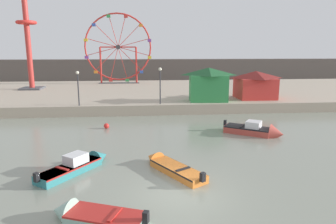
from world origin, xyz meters
TOP-DOWN VIEW (x-y plane):
  - ground_plane at (0.00, 0.00)m, footprint 240.00×240.00m
  - quay_promenade at (0.00, 29.02)m, footprint 110.00×24.40m
  - distant_town_skyline at (0.00, 51.89)m, footprint 140.00×3.00m
  - motorboat_seafoam at (-3.73, -1.76)m, footprint 3.98×2.46m
  - motorboat_faded_red at (7.20, 9.23)m, footprint 4.43×3.63m
  - motorboat_teal_painted at (-5.07, 3.46)m, footprint 3.62×4.41m
  - motorboat_orange_hull at (-0.25, 3.00)m, footprint 3.28×4.47m
  - ferris_wheel_red_frame at (-5.13, 37.20)m, footprint 10.56×1.20m
  - drop_tower_red_tower at (-16.65, 30.74)m, footprint 2.80×2.80m
  - carnival_booth_red_striped at (11.10, 20.20)m, footprint 4.44×3.82m
  - carnival_booth_green_kiosk at (5.48, 18.92)m, footprint 4.50×3.14m
  - promenade_lamp_near at (0.26, 17.49)m, footprint 0.32×0.32m
  - promenade_lamp_far at (-7.71, 17.34)m, footprint 0.32×0.32m
  - mooring_buoy_orange at (-4.57, 12.17)m, footprint 0.44×0.44m

SIDE VIEW (x-z plane):
  - ground_plane at x=0.00m, z-range 0.00..0.00m
  - mooring_buoy_orange at x=-4.57m, z-range 0.00..0.44m
  - motorboat_orange_hull at x=-0.25m, z-range -0.29..0.74m
  - motorboat_seafoam at x=-3.73m, z-range -0.35..0.80m
  - motorboat_teal_painted at x=-5.07m, z-range -0.32..0.94m
  - motorboat_faded_red at x=7.20m, z-range -0.39..1.07m
  - quay_promenade at x=0.00m, z-range 0.00..1.03m
  - distant_town_skyline at x=0.00m, z-range 0.00..4.40m
  - carnival_booth_red_striped at x=11.10m, z-range 1.10..4.16m
  - carnival_booth_green_kiosk at x=5.48m, z-range 1.10..4.64m
  - promenade_lamp_far at x=-7.71m, z-range 1.60..4.98m
  - promenade_lamp_near at x=0.26m, z-range 1.62..5.27m
  - ferris_wheel_red_frame at x=-5.13m, z-range 1.06..12.10m
  - drop_tower_red_tower at x=-16.65m, z-range 0.31..16.39m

